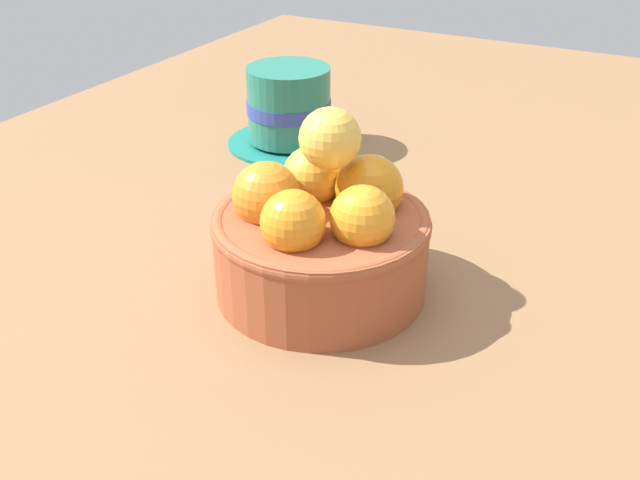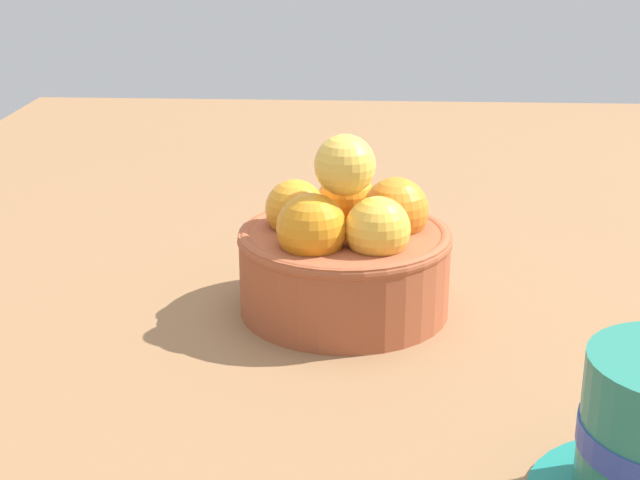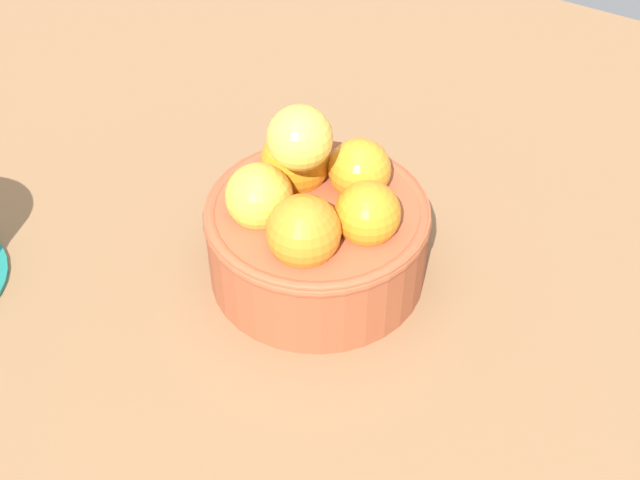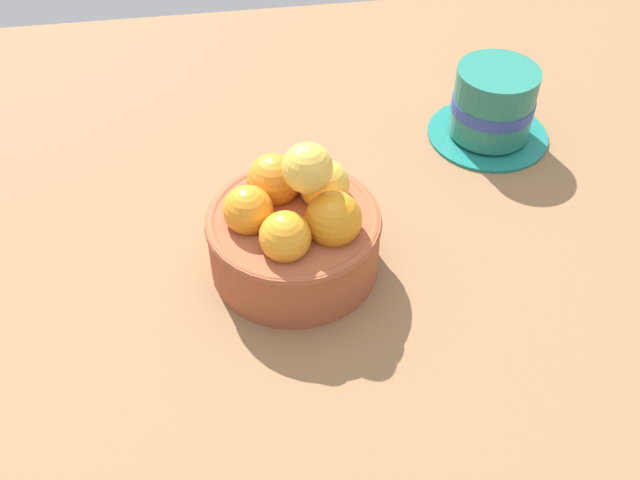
# 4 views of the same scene
# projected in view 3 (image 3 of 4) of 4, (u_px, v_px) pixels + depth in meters

# --- Properties ---
(ground_plane) EXTENTS (1.40, 0.89, 0.03)m
(ground_plane) POSITION_uv_depth(u_px,v_px,m) (317.00, 290.00, 0.56)
(ground_plane) COLOR brown
(terracotta_bowl) EXTENTS (0.14, 0.14, 0.12)m
(terracotta_bowl) POSITION_uv_depth(u_px,v_px,m) (316.00, 224.00, 0.52)
(terracotta_bowl) COLOR #9E4C2D
(terracotta_bowl) RESTS_ON ground_plane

